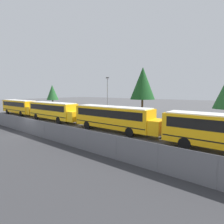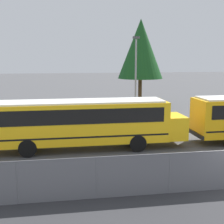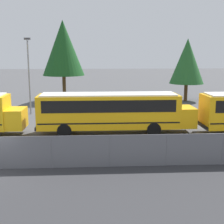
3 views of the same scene
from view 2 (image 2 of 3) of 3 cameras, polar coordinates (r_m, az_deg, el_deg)
The scene contains 3 objects.
school_bus_1 at distance 19.49m, azimuth -4.65°, elevation -1.50°, with size 11.95×2.45×3.10m.
light_pole at distance 28.06m, azimuth 4.35°, elevation 6.75°, with size 0.60×0.24×7.51m.
tree_2 at distance 36.97m, azimuth 5.25°, elevation 11.40°, with size 5.23×5.23×10.05m.
Camera 2 is at (-7.55, -11.97, 5.77)m, focal length 50.00 mm.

